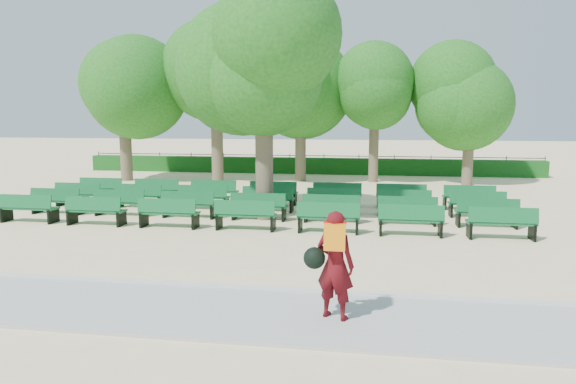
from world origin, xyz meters
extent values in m
plane|color=beige|center=(0.00, 0.00, 0.00)|extent=(120.00, 120.00, 0.00)
cube|color=#AEAFAA|center=(0.00, -7.40, 0.03)|extent=(30.00, 2.20, 0.06)
cube|color=silver|center=(0.00, -6.25, 0.05)|extent=(30.00, 0.12, 0.10)
cube|color=#145017|center=(0.00, 14.00, 0.45)|extent=(26.00, 0.70, 0.90)
cube|color=#105C2C|center=(0.19, 1.09, 0.43)|extent=(1.77, 0.59, 0.06)
cube|color=#105C2C|center=(0.19, 0.88, 0.68)|extent=(1.74, 0.24, 0.41)
cylinder|color=brown|center=(0.35, 0.54, 1.78)|extent=(0.56, 0.56, 3.55)
ellipsoid|color=#22681C|center=(0.35, 0.54, 4.89)|extent=(4.88, 4.88, 4.40)
imported|color=#4E0B10|center=(3.10, -7.42, 0.91)|extent=(0.73, 0.61, 1.71)
cube|color=orange|center=(3.10, -7.61, 1.40)|extent=(0.32, 0.16, 0.40)
sphere|color=black|center=(2.78, -7.47, 1.03)|extent=(0.34, 0.34, 0.34)
camera|label=1|loc=(3.59, -15.14, 3.18)|focal=32.00mm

